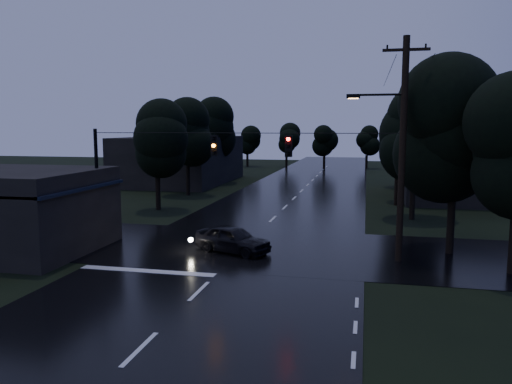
% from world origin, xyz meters
% --- Properties ---
extents(ground, '(160.00, 160.00, 0.00)m').
position_xyz_m(ground, '(0.00, 0.00, 0.00)').
color(ground, black).
rests_on(ground, ground).
extents(main_road, '(12.00, 120.00, 0.02)m').
position_xyz_m(main_road, '(0.00, 30.00, 0.00)').
color(main_road, black).
rests_on(main_road, ground).
extents(cross_street, '(60.00, 9.00, 0.02)m').
position_xyz_m(cross_street, '(0.00, 12.00, 0.00)').
color(cross_street, black).
rests_on(cross_street, ground).
extents(building_far_right, '(10.00, 14.00, 4.40)m').
position_xyz_m(building_far_right, '(14.00, 34.00, 2.20)').
color(building_far_right, black).
rests_on(building_far_right, ground).
extents(building_far_left, '(10.00, 16.00, 5.00)m').
position_xyz_m(building_far_left, '(-14.00, 40.00, 2.50)').
color(building_far_left, black).
rests_on(building_far_left, ground).
extents(utility_pole_main, '(3.50, 0.30, 10.00)m').
position_xyz_m(utility_pole_main, '(7.41, 11.00, 5.26)').
color(utility_pole_main, black).
rests_on(utility_pole_main, ground).
extents(utility_pole_far, '(2.00, 0.30, 7.50)m').
position_xyz_m(utility_pole_far, '(8.30, 28.00, 3.88)').
color(utility_pole_far, black).
rests_on(utility_pole_far, ground).
extents(anchor_pole_left, '(0.18, 0.18, 6.00)m').
position_xyz_m(anchor_pole_left, '(-7.50, 11.00, 3.00)').
color(anchor_pole_left, black).
rests_on(anchor_pole_left, ground).
extents(span_signals, '(15.00, 0.37, 1.12)m').
position_xyz_m(span_signals, '(0.56, 10.99, 5.24)').
color(span_signals, black).
rests_on(span_signals, ground).
extents(tree_corner_near, '(4.48, 4.48, 9.44)m').
position_xyz_m(tree_corner_near, '(10.00, 13.00, 5.99)').
color(tree_corner_near, black).
rests_on(tree_corner_near, ground).
extents(tree_left_a, '(3.92, 3.92, 8.26)m').
position_xyz_m(tree_left_a, '(-9.00, 22.00, 5.24)').
color(tree_left_a, black).
rests_on(tree_left_a, ground).
extents(tree_left_b, '(4.20, 4.20, 8.85)m').
position_xyz_m(tree_left_b, '(-9.60, 30.00, 5.62)').
color(tree_left_b, black).
rests_on(tree_left_b, ground).
extents(tree_left_c, '(4.48, 4.48, 9.44)m').
position_xyz_m(tree_left_c, '(-10.20, 40.00, 5.99)').
color(tree_left_c, black).
rests_on(tree_left_c, ground).
extents(tree_right_a, '(4.20, 4.20, 8.85)m').
position_xyz_m(tree_right_a, '(9.00, 22.00, 5.62)').
color(tree_right_a, black).
rests_on(tree_right_a, ground).
extents(tree_right_b, '(4.48, 4.48, 9.44)m').
position_xyz_m(tree_right_b, '(9.60, 30.00, 5.99)').
color(tree_right_b, black).
rests_on(tree_right_b, ground).
extents(tree_right_c, '(4.76, 4.76, 10.03)m').
position_xyz_m(tree_right_c, '(10.20, 40.00, 6.37)').
color(tree_right_c, black).
rests_on(tree_right_c, ground).
extents(car, '(4.20, 2.85, 1.33)m').
position_xyz_m(car, '(-0.31, 10.96, 0.66)').
color(car, black).
rests_on(car, ground).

